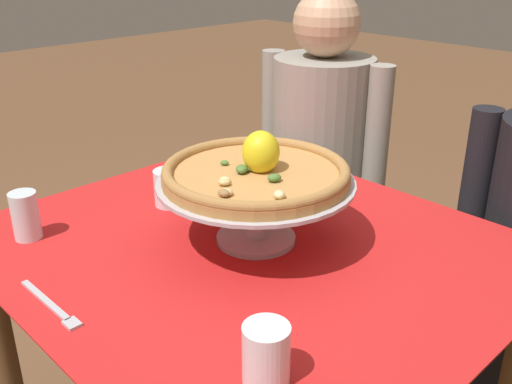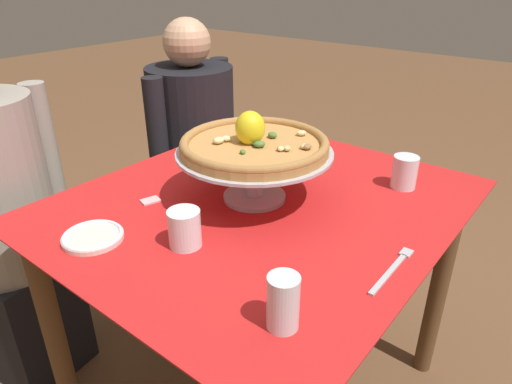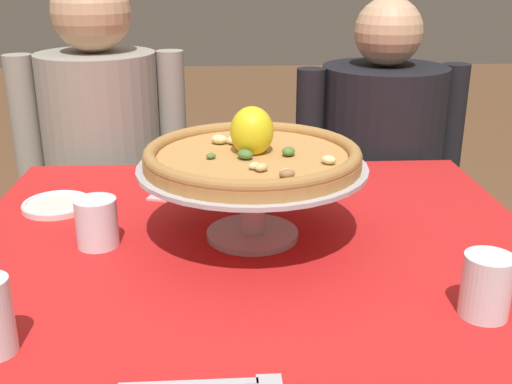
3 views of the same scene
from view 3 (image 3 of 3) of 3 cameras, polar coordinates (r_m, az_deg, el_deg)
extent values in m
cylinder|color=brown|center=(1.77, -16.53, -10.83)|extent=(0.06, 0.06, 0.73)
cylinder|color=brown|center=(1.79, 14.45, -10.12)|extent=(0.06, 0.06, 0.73)
cube|color=brown|center=(1.18, -0.27, -5.29)|extent=(1.06, 0.93, 0.02)
cube|color=red|center=(1.17, -0.27, -4.65)|extent=(1.10, 0.97, 0.00)
cylinder|color=#B7B7C1|center=(1.19, -0.25, -3.85)|extent=(0.17, 0.17, 0.01)
cylinder|color=#B7B7C1|center=(1.16, -0.26, -0.80)|extent=(0.05, 0.05, 0.12)
cylinder|color=#B7B7C1|center=(1.14, -0.26, 2.28)|extent=(0.42, 0.42, 0.01)
cylinder|color=#BC8447|center=(1.14, -0.26, 2.95)|extent=(0.40, 0.40, 0.02)
torus|color=#A6743E|center=(1.13, -0.26, 3.63)|extent=(0.40, 0.40, 0.02)
ellipsoid|color=tan|center=(1.04, 0.48, 2.29)|extent=(0.03, 0.03, 0.01)
ellipsoid|color=#4C7533|center=(1.11, -4.14, 3.27)|extent=(0.02, 0.02, 0.01)
ellipsoid|color=beige|center=(1.20, -2.15, 4.75)|extent=(0.03, 0.03, 0.01)
ellipsoid|color=#996B42|center=(1.01, 2.88, 1.70)|extent=(0.03, 0.02, 0.01)
ellipsoid|color=#4C7533|center=(1.11, -1.02, 3.48)|extent=(0.04, 0.04, 0.02)
ellipsoid|color=tan|center=(1.02, 2.80, 1.83)|extent=(0.03, 0.02, 0.01)
ellipsoid|color=beige|center=(1.08, 6.66, 2.95)|extent=(0.03, 0.03, 0.01)
ellipsoid|color=beige|center=(1.20, -3.38, 4.84)|extent=(0.04, 0.03, 0.02)
ellipsoid|color=#4C7533|center=(1.14, -0.38, 4.03)|extent=(0.03, 0.04, 0.02)
ellipsoid|color=beige|center=(1.05, -0.24, 2.41)|extent=(0.03, 0.02, 0.01)
ellipsoid|color=#4C7533|center=(1.13, 2.99, 3.74)|extent=(0.03, 0.03, 0.02)
ellipsoid|color=#C63D28|center=(1.05, -0.36, 2.41)|extent=(0.02, 0.02, 0.01)
ellipsoid|color=#4C7533|center=(1.13, -0.85, 3.67)|extent=(0.02, 0.03, 0.01)
ellipsoid|color=yellow|center=(1.14, -0.62, 5.56)|extent=(0.11, 0.11, 0.09)
cylinder|color=white|center=(1.18, -14.34, -2.69)|extent=(0.08, 0.08, 0.09)
cylinder|color=silver|center=(1.19, -14.23, -3.94)|extent=(0.07, 0.07, 0.03)
cylinder|color=white|center=(0.98, 20.32, -8.05)|extent=(0.07, 0.07, 0.10)
cylinder|color=silver|center=(0.99, 20.11, -9.58)|extent=(0.06, 0.06, 0.04)
cylinder|color=silver|center=(1.39, -17.74, -1.19)|extent=(0.14, 0.14, 0.01)
torus|color=white|center=(1.39, -17.77, -0.96)|extent=(0.14, 0.14, 0.01)
cube|color=#B7B7C1|center=(0.81, 1.12, -16.97)|extent=(0.03, 0.02, 0.01)
cube|color=beige|center=(1.40, -8.77, -0.51)|extent=(0.06, 0.05, 0.00)
cube|color=black|center=(2.10, -12.65, -9.49)|extent=(0.32, 0.36, 0.46)
cylinder|color=gray|center=(1.91, -13.82, 3.90)|extent=(0.38, 0.38, 0.56)
sphere|color=tan|center=(1.84, -14.86, 15.63)|extent=(0.22, 0.22, 0.22)
cylinder|color=gray|center=(1.92, -20.19, 4.63)|extent=(0.08, 0.08, 0.48)
cylinder|color=gray|center=(1.90, -7.58, 5.55)|extent=(0.08, 0.08, 0.48)
cube|color=black|center=(2.09, 10.32, -9.54)|extent=(0.32, 0.36, 0.46)
cylinder|color=black|center=(1.89, 11.24, 3.42)|extent=(0.41, 0.41, 0.52)
sphere|color=tan|center=(1.82, 12.02, 14.16)|extent=(0.19, 0.19, 0.19)
cylinder|color=black|center=(1.81, 4.87, 4.26)|extent=(0.08, 0.08, 0.44)
cylinder|color=black|center=(1.98, 17.25, 4.77)|extent=(0.08, 0.08, 0.44)
camera|label=1|loc=(0.93, 72.15, 14.56)|focal=40.91mm
camera|label=2|loc=(0.93, -72.61, 13.05)|focal=32.15mm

